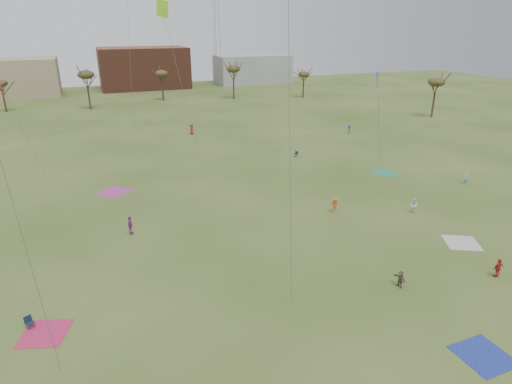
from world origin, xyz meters
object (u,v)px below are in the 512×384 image
object	(u,v)px
radio_tower	(216,22)
camp_chair_left	(30,325)
camp_chair_right	(296,155)
spectator_fore_a	(498,268)

from	to	relation	value
radio_tower	camp_chair_left	bearing A→B (deg)	-112.17
camp_chair_left	camp_chair_right	size ratio (longest dim) A/B	1.00
spectator_fore_a	camp_chair_left	bearing A→B (deg)	-8.83
camp_chair_left	radio_tower	bearing A→B (deg)	41.07
camp_chair_right	camp_chair_left	bearing A→B (deg)	-87.65
spectator_fore_a	camp_chair_left	size ratio (longest dim) A/B	1.87
camp_chair_right	radio_tower	bearing A→B (deg)	132.92
camp_chair_right	radio_tower	distance (m)	91.93
spectator_fore_a	camp_chair_left	world-z (taller)	spectator_fore_a
camp_chair_right	spectator_fore_a	bearing A→B (deg)	-37.39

